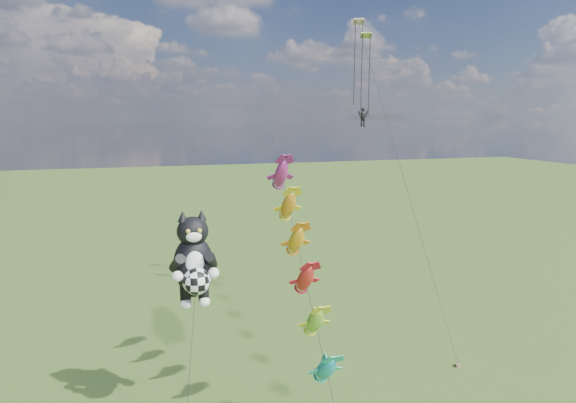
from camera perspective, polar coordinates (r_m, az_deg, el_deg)
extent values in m
cylinder|color=black|center=(28.96, -11.48, -17.83)|extent=(1.03, 2.55, 6.66)
ellipsoid|color=black|center=(28.55, -11.13, -7.35)|extent=(2.82, 2.56, 3.37)
ellipsoid|color=black|center=(27.92, -11.24, -3.48)|extent=(2.23, 2.13, 1.71)
cone|color=black|center=(27.69, -12.39, -1.74)|extent=(0.75, 0.75, 0.63)
cone|color=black|center=(27.79, -10.22, -1.62)|extent=(0.75, 0.75, 0.63)
ellipsoid|color=white|center=(27.30, -11.09, -4.13)|extent=(0.98, 0.71, 0.61)
ellipsoid|color=white|center=(27.70, -10.98, -7.19)|extent=(1.13, 0.73, 1.39)
sphere|color=gold|center=(27.12, -11.76, -3.49)|extent=(0.25, 0.25, 0.25)
sphere|color=gold|center=(27.18, -10.43, -3.41)|extent=(0.25, 0.25, 0.25)
sphere|color=white|center=(27.51, -12.97, -8.66)|extent=(0.63, 0.63, 0.63)
sphere|color=white|center=(27.69, -8.79, -8.40)|extent=(0.63, 0.63, 0.63)
sphere|color=white|center=(29.11, -12.00, -11.77)|extent=(0.67, 0.67, 0.67)
sphere|color=white|center=(29.20, -9.90, -11.62)|extent=(0.67, 0.67, 0.67)
sphere|color=white|center=(27.36, -10.79, -9.26)|extent=(1.54, 1.54, 1.54)
cylinder|color=black|center=(27.04, 2.09, -9.33)|extent=(0.40, 15.83, 15.63)
ellipsoid|color=#198FBF|center=(25.43, 4.52, -19.15)|extent=(0.88, 2.35, 2.32)
ellipsoid|color=green|center=(26.15, 3.22, -14.00)|extent=(0.88, 2.35, 2.32)
ellipsoid|color=red|center=(27.07, 2.05, -9.16)|extent=(0.88, 2.35, 2.32)
ellipsoid|color=yellow|center=(28.19, 0.99, -4.67)|extent=(0.88, 2.35, 2.32)
ellipsoid|color=#D84319|center=(29.47, 0.03, -0.54)|extent=(0.88, 2.35, 2.32)
ellipsoid|color=#D83394|center=(30.91, -0.84, 3.23)|extent=(0.88, 2.35, 2.32)
cube|color=#4F3A28|center=(36.75, 19.50, -17.82)|extent=(0.40, 0.30, 0.22)
cylinder|color=black|center=(39.96, 13.24, 3.82)|extent=(0.22, 17.09, 25.32)
cube|color=green|center=(44.77, 9.24, 18.87)|extent=(1.02, 0.56, 0.49)
cylinder|color=black|center=(44.20, 8.70, 14.30)|extent=(0.08, 0.08, 7.21)
cylinder|color=black|center=(44.50, 9.52, 14.24)|extent=(0.08, 0.08, 7.21)
cube|color=#4D39DA|center=(48.11, 8.40, 20.35)|extent=(1.06, 0.63, 0.58)
cylinder|color=black|center=(47.41, 7.87, 15.71)|extent=(0.08, 0.08, 7.86)
cylinder|color=black|center=(47.70, 8.67, 15.66)|extent=(0.08, 0.08, 7.86)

